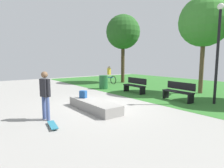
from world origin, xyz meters
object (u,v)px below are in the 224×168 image
Objects in this scene: backpack_on_ledge at (83,94)px; cyclist_on_bicycle at (109,76)px; concrete_ledge at (94,105)px; skateboard_by_ledge at (53,125)px; park_bench_near_lamppost at (135,85)px; park_bench_center_lawn at (179,91)px; tree_broad_elm at (123,32)px; trash_bin at (103,82)px; tree_slender_maple at (204,22)px; lamp_post at (218,45)px; skater_performing_trick at (45,92)px.

cyclist_on_bicycle is at bearing 106.43° from backpack_on_ledge.
concrete_ledge is 3.40× the size of skateboard_by_ledge.
park_bench_near_lamppost and park_bench_center_lawn have the same top height.
skateboard_by_ledge is 0.45× the size of cyclist_on_bicycle.
tree_broad_elm is 3.26× the size of cyclist_on_bicycle.
trash_bin is 3.17m from cyclist_on_bicycle.
tree_slender_maple is 7.28m from trash_bin.
tree_broad_elm is 1.33× the size of lamp_post.
park_bench_center_lawn is at bearing 76.34° from concrete_ledge.
trash_bin reaches higher than skateboard_by_ledge.
concrete_ledge is at bearing -103.66° from park_bench_center_lawn.
tree_broad_elm reaches higher than concrete_ledge.
skater_performing_trick is at bearing -53.62° from tree_broad_elm.
skater_performing_trick is 1.01× the size of park_bench_near_lamppost.
backpack_on_ledge is at bearing -122.77° from lamp_post.
concrete_ledge is 8.74× the size of backpack_on_ledge.
skateboard_by_ledge is at bearing -5.30° from skater_performing_trick.
backpack_on_ledge is 2.67m from skateboard_by_ledge.
park_bench_near_lamppost is 5.46m from tree_slender_maple.
tree_broad_elm is (-7.09, -0.18, 0.19)m from tree_slender_maple.
tree_slender_maple is 0.96× the size of tree_broad_elm.
skater_performing_trick is at bearing -108.53° from lamp_post.
skateboard_by_ledge is at bearing -50.66° from tree_broad_elm.
lamp_post is at bearing -50.56° from tree_slender_maple.
tree_broad_elm is (-5.73, 7.11, 3.88)m from backpack_on_ledge.
lamp_post is at bearing 10.71° from park_bench_near_lamppost.
backpack_on_ledge is at bearing -74.92° from park_bench_near_lamppost.
park_bench_near_lamppost is 0.89× the size of cyclist_on_bicycle.
tree_slender_maple is at bearing 98.62° from park_bench_center_lawn.
skateboard_by_ledge is 0.87× the size of trash_bin.
lamp_post is at bearing -4.43° from cyclist_on_bicycle.
backpack_on_ledge is 0.20× the size of skater_performing_trick.
trash_bin is (-4.55, 5.47, -0.48)m from skater_performing_trick.
park_bench_center_lawn is at bearing -81.38° from tree_slender_maple.
backpack_on_ledge reaches higher than skateboard_by_ledge.
cyclist_on_bicycle is (-4.80, 1.54, 0.15)m from park_bench_near_lamppost.
tree_slender_maple is (0.59, 7.23, 4.04)m from concrete_ledge.
trash_bin is at bearing -59.44° from tree_broad_elm.
park_bench_near_lamppost is (-1.91, 4.13, 0.30)m from concrete_ledge.
backpack_on_ledge is at bearing 131.02° from skateboard_by_ledge.
trash_bin is at bearing 134.02° from skateboard_by_ledge.
park_bench_near_lamppost is at bearing 14.22° from trash_bin.
park_bench_center_lawn is 8.94m from tree_broad_elm.
skater_performing_trick is at bearing -93.96° from backpack_on_ledge.
skateboard_by_ledge is at bearing -90.84° from park_bench_center_lawn.
tree_broad_elm is (-7.45, 9.09, 4.35)m from skateboard_by_ledge.
tree_broad_elm is 9.36m from lamp_post.
trash_bin reaches higher than concrete_ledge.
concrete_ledge is at bearing -24.79° from backpack_on_ledge.
lamp_post is (1.87, -2.27, -1.54)m from tree_slender_maple.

